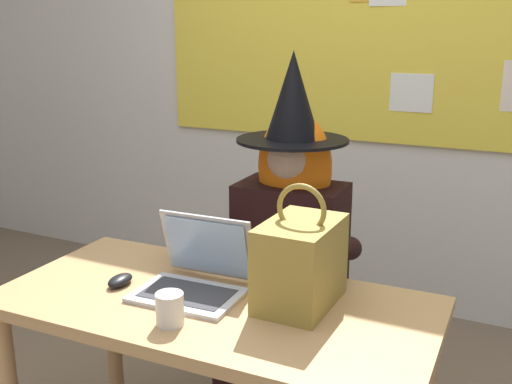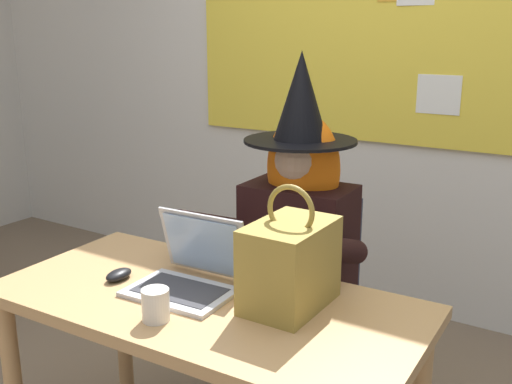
# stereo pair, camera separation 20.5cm
# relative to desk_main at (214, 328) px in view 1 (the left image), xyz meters

# --- Properties ---
(wall_back_bulletin) EXTENTS (6.34, 1.95, 2.96)m
(wall_back_bulletin) POSITION_rel_desk_main_xyz_m (-0.06, 1.77, 0.86)
(wall_back_bulletin) COLOR silver
(wall_back_bulletin) RESTS_ON ground
(desk_main) EXTENTS (1.38, 0.70, 0.73)m
(desk_main) POSITION_rel_desk_main_xyz_m (0.00, 0.00, 0.00)
(desk_main) COLOR tan
(desk_main) RESTS_ON ground
(chair_at_desk) EXTENTS (0.42, 0.42, 0.89)m
(chair_at_desk) POSITION_rel_desk_main_xyz_m (-0.01, 0.69, -0.14)
(chair_at_desk) COLOR #2D3347
(chair_at_desk) RESTS_ON ground
(person_costumed) EXTENTS (0.61, 0.69, 1.47)m
(person_costumed) POSITION_rel_desk_main_xyz_m (-0.01, 0.57, 0.15)
(person_costumed) COLOR black
(person_costumed) RESTS_ON ground
(laptop) EXTENTS (0.34, 0.30, 0.23)m
(laptop) POSITION_rel_desk_main_xyz_m (-0.08, 0.03, 0.15)
(laptop) COLOR #B7B7BC
(laptop) RESTS_ON desk_main
(computer_mouse) EXTENTS (0.06, 0.11, 0.03)m
(computer_mouse) POSITION_rel_desk_main_xyz_m (-0.33, -0.04, 0.12)
(computer_mouse) COLOR black
(computer_mouse) RESTS_ON desk_main
(handbag) EXTENTS (0.20, 0.30, 0.38)m
(handbag) POSITION_rel_desk_main_xyz_m (0.25, 0.09, 0.23)
(handbag) COLOR olive
(handbag) RESTS_ON desk_main
(coffee_mug) EXTENTS (0.08, 0.08, 0.09)m
(coffee_mug) POSITION_rel_desk_main_xyz_m (-0.03, -0.20, 0.15)
(coffee_mug) COLOR silver
(coffee_mug) RESTS_ON desk_main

